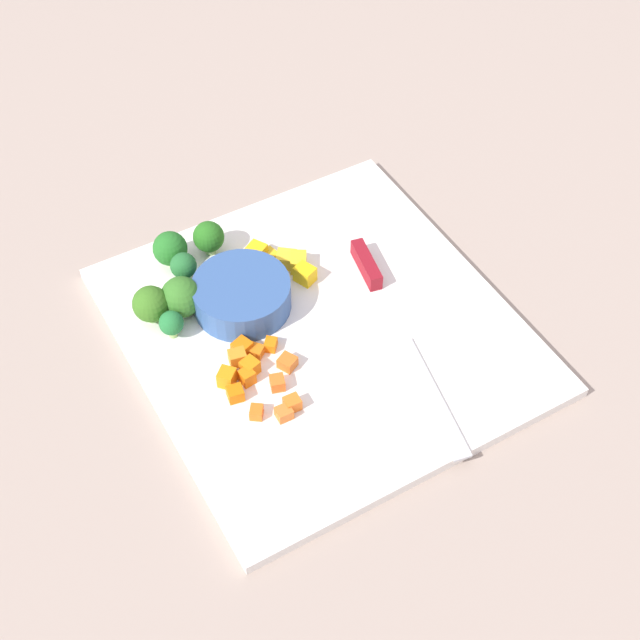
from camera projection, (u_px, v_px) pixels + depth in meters
ground_plane at (320, 334)px, 0.95m from camera, size 4.00×4.00×0.00m
cutting_board at (320, 330)px, 0.95m from camera, size 0.40×0.38×0.01m
prep_bowl at (242, 295)px, 0.95m from camera, size 0.10×0.10×0.03m
chef_knife at (386, 306)px, 0.95m from camera, size 0.28×0.07×0.02m
carrot_dice_0 at (256, 412)px, 0.87m from camera, size 0.02×0.02×0.01m
carrot_dice_1 at (235, 394)px, 0.88m from camera, size 0.02×0.02×0.01m
carrot_dice_2 at (271, 345)px, 0.92m from camera, size 0.02×0.02×0.01m
carrot_dice_3 at (277, 383)px, 0.89m from camera, size 0.02×0.02×0.01m
carrot_dice_4 at (284, 413)px, 0.87m from camera, size 0.01×0.02×0.01m
carrot_dice_5 at (237, 356)px, 0.91m from camera, size 0.02×0.02×0.02m
carrot_dice_6 at (227, 378)px, 0.89m from camera, size 0.02×0.02×0.02m
carrot_dice_7 at (287, 362)px, 0.91m from camera, size 0.02×0.02×0.01m
carrot_dice_8 at (247, 377)px, 0.89m from camera, size 0.02×0.01×0.02m
carrot_dice_9 at (242, 348)px, 0.92m from camera, size 0.02×0.02×0.02m
carrot_dice_10 at (250, 367)px, 0.90m from camera, size 0.02×0.02×0.02m
carrot_dice_11 at (292, 403)px, 0.87m from camera, size 0.01×0.02×0.01m
carrot_dice_12 at (254, 348)px, 0.92m from camera, size 0.02×0.02×0.01m
pepper_dice_0 at (305, 274)px, 0.98m from camera, size 0.03×0.02×0.02m
pepper_dice_1 at (256, 254)px, 1.00m from camera, size 0.03×0.03×0.02m
pepper_dice_2 at (270, 256)px, 1.00m from camera, size 0.02×0.02×0.01m
pepper_dice_3 at (298, 262)px, 0.99m from camera, size 0.03×0.03×0.02m
pepper_dice_4 at (286, 259)px, 1.00m from camera, size 0.03×0.03×0.02m
broccoli_floret_0 at (151, 304)px, 0.94m from camera, size 0.04×0.04×0.04m
broccoli_floret_1 at (171, 323)px, 0.92m from camera, size 0.03×0.03×0.03m
broccoli_floret_2 at (170, 249)px, 0.99m from camera, size 0.04×0.04×0.04m
broccoli_floret_3 at (209, 237)px, 1.00m from camera, size 0.03×0.03×0.04m
broccoli_floret_4 at (181, 297)px, 0.94m from camera, size 0.04×0.04×0.04m
broccoli_floret_5 at (183, 266)px, 0.97m from camera, size 0.03×0.03×0.04m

